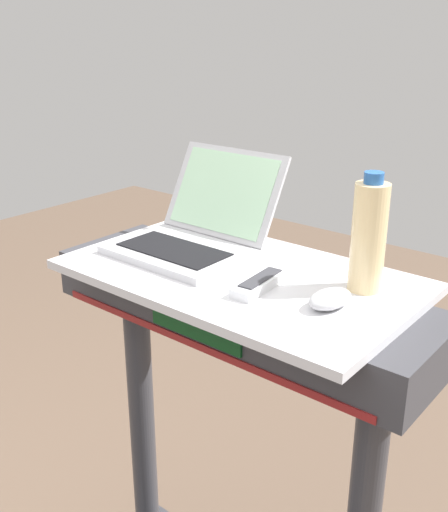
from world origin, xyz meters
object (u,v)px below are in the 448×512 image
Objects in this scene: water_bottle at (369,236)px; tv_remote at (260,283)px; laptop at (194,231)px; computer_mouse at (330,299)px.

tv_remote is (-0.17, -0.13, -0.10)m from water_bottle.
water_bottle is at bearing 8.74° from laptop.
laptop is 1.39× the size of water_bottle.
water_bottle reaches higher than laptop.
laptop is 3.33× the size of computer_mouse.
computer_mouse is at bearing -95.32° from water_bottle.
computer_mouse is 0.42× the size of water_bottle.
laptop is at bearing -174.11° from water_bottle.
laptop is 2.04× the size of tv_remote.
water_bottle is (0.01, 0.12, 0.10)m from computer_mouse.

